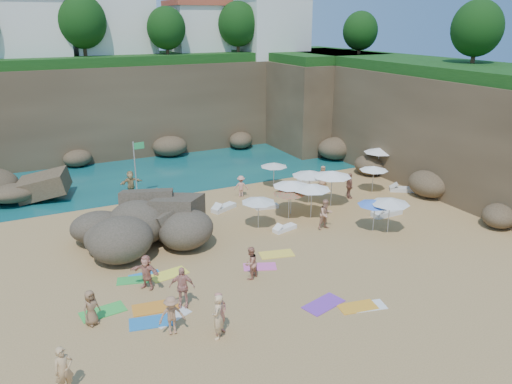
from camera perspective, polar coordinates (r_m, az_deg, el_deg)
name	(u,v)px	position (r m, az deg, el deg)	size (l,w,h in m)	color
ground	(248,248)	(27.39, -0.97, -6.43)	(120.00, 120.00, 0.00)	tan
seawater	(126,137)	(54.68, -14.68, 6.08)	(120.00, 120.00, 0.00)	#0C4751
cliff_back	(154,105)	(49.59, -11.53, 9.73)	(44.00, 8.00, 8.00)	brown
cliff_right	(415,120)	(43.06, 17.76, 7.81)	(8.00, 30.00, 8.00)	brown
cliff_corner	(315,101)	(51.11, 6.73, 10.25)	(10.00, 12.00, 8.00)	brown
rock_promontory	(16,191)	(40.12, -25.74, 0.07)	(12.00, 7.00, 2.00)	brown
clifftop_buildings	(157,25)	(49.98, -11.24, 18.17)	(28.48, 9.48, 7.00)	white
clifftop_trees	(199,26)	(44.57, -6.58, 18.34)	(35.60, 23.82, 4.40)	#11380F
rock_outcrop	(134,240)	(29.21, -13.81, -5.31)	(7.05, 5.29, 2.82)	brown
flag_pole	(137,162)	(35.20, -13.49, 3.36)	(0.78, 0.13, 4.00)	silver
parasol_0	(310,173)	(33.53, 6.16, 2.17)	(2.40, 2.40, 2.27)	silver
parasol_1	(274,165)	(36.63, 2.06, 3.15)	(1.98, 1.98, 1.87)	silver
parasol_2	(332,174)	(33.08, 8.70, 2.08)	(2.57, 2.57, 2.43)	silver
parasol_3	(379,150)	(40.36, 13.91, 4.66)	(2.41, 2.41, 2.28)	silver
parasol_4	(374,168)	(36.56, 13.32, 2.67)	(2.03, 2.03, 1.92)	silver
parasol_5	(258,200)	(29.32, 0.27, -0.90)	(2.04, 2.04, 1.93)	silver
parasol_6	(289,192)	(30.81, 3.81, 0.03)	(2.01, 2.01, 1.90)	silver
parasol_7	(291,184)	(31.43, 4.05, 0.97)	(2.35, 2.35, 2.22)	silver
parasol_9	(390,201)	(29.63, 15.09, -0.99)	(2.25, 2.25, 2.13)	silver
parasol_10	(375,202)	(29.74, 13.45, -1.17)	(2.03, 2.03, 1.92)	silver
parasol_11	(312,187)	(30.94, 6.40, 0.61)	(2.36, 2.36, 2.23)	silver
lounger_0	(224,208)	(32.69, -3.71, -1.81)	(1.83, 0.61, 0.29)	white
lounger_1	(267,207)	(32.90, 1.23, -1.68)	(1.56, 0.52, 0.24)	silver
lounger_2	(308,180)	(38.44, 6.01, 1.37)	(1.77, 0.59, 0.28)	silver
lounger_3	(285,228)	(29.59, 3.30, -4.17)	(1.53, 0.51, 0.24)	white
lounger_4	(403,189)	(37.66, 16.42, 0.30)	(1.88, 0.63, 0.29)	silver
lounger_5	(387,213)	(32.78, 14.71, -2.34)	(2.06, 0.69, 0.32)	silver
towel_0	(152,322)	(21.68, -11.79, -14.33)	(1.86, 0.93, 0.03)	#2272B7
towel_2	(156,307)	(22.60, -11.41, -12.79)	(1.95, 0.98, 0.03)	orange
towel_3	(133,280)	(24.93, -13.84, -9.75)	(1.53, 0.77, 0.03)	green
towel_4	(169,274)	(25.10, -9.90, -9.23)	(1.80, 0.90, 0.03)	#FFF443
towel_5	(171,316)	(21.88, -9.73, -13.85)	(1.68, 0.84, 0.03)	silver
towel_6	(323,304)	(22.58, 7.72, -12.58)	(1.89, 0.95, 0.03)	purple
towel_8	(145,276)	(25.20, -12.58, -9.31)	(1.48, 0.74, 0.03)	#288ED5
towel_9	(260,267)	(25.43, 0.44, -8.53)	(1.65, 0.82, 0.03)	#EC5BB2
towel_10	(358,307)	(22.65, 11.54, -12.74)	(1.68, 0.84, 0.03)	orange
towel_11	(103,312)	(22.85, -17.09, -12.94)	(1.86, 0.93, 0.03)	green
towel_12	(277,254)	(26.71, 2.38, -7.11)	(1.80, 0.90, 0.03)	yellow
towel_13	(367,306)	(22.79, 12.60, -12.60)	(1.59, 0.80, 0.03)	white
person_stand_0	(64,370)	(18.59, -21.12, -18.48)	(0.64, 0.42, 1.75)	tan
person_stand_1	(251,263)	(24.04, -0.63, -8.11)	(0.79, 0.62, 1.63)	tan
person_stand_2	(241,186)	(34.81, -1.72, 0.65)	(1.00, 0.41, 1.54)	tan
person_stand_3	(350,186)	(35.10, 10.64, 0.70)	(1.06, 0.44, 1.81)	#945D4A
person_stand_4	(323,176)	(37.55, 7.63, 1.86)	(0.74, 0.40, 1.52)	tan
person_stand_5	(131,183)	(36.33, -14.12, 1.03)	(1.62, 0.46, 1.74)	tan
person_stand_6	(218,317)	(19.95, -4.39, -14.03)	(0.68, 0.45, 1.87)	#EEBF87
person_lie_0	(173,329)	(20.76, -9.50, -15.19)	(1.05, 1.62, 0.43)	#A37251
person_lie_1	(183,302)	(22.37, -8.36, -12.33)	(1.09, 1.86, 0.45)	tan
person_lie_2	(92,320)	(22.06, -18.18, -13.75)	(0.74, 1.52, 0.40)	#896444
person_lie_3	(147,284)	(24.01, -12.32, -10.26)	(1.53, 1.65, 0.44)	tan
person_lie_4	(221,329)	(20.55, -4.07, -15.33)	(0.65, 1.78, 0.43)	#C27261
person_lie_5	(325,224)	(29.92, 7.92, -3.59)	(0.88, 1.82, 0.69)	tan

